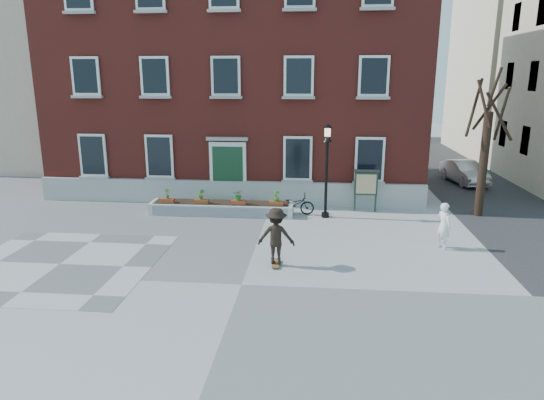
# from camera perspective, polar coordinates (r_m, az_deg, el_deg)

# --- Properties ---
(ground) EXTENTS (100.00, 100.00, 0.00)m
(ground) POSITION_cam_1_polar(r_m,az_deg,el_deg) (14.13, -3.60, -9.91)
(ground) COLOR #969698
(ground) RESTS_ON ground
(checker_patch) EXTENTS (6.00, 6.00, 0.01)m
(checker_patch) POSITION_cam_1_polar(r_m,az_deg,el_deg) (16.94, -23.68, -6.91)
(checker_patch) COLOR #5C5B5E
(checker_patch) RESTS_ON ground
(distant_building) EXTENTS (10.00, 12.00, 13.00)m
(distant_building) POSITION_cam_1_polar(r_m,az_deg,el_deg) (38.39, -26.99, 13.92)
(distant_building) COLOR #BFB09A
(distant_building) RESTS_ON ground
(bicycle) EXTENTS (1.80, 0.76, 0.92)m
(bicycle) POSITION_cam_1_polar(r_m,az_deg,el_deg) (20.82, 2.57, -0.50)
(bicycle) COLOR black
(bicycle) RESTS_ON ground
(parked_car) EXTENTS (1.97, 3.97, 1.25)m
(parked_car) POSITION_cam_1_polar(r_m,az_deg,el_deg) (28.97, 21.68, 3.07)
(parked_car) COLOR silver
(parked_car) RESTS_ON ground
(bystander) EXTENTS (0.64, 0.71, 1.63)m
(bystander) POSITION_cam_1_polar(r_m,az_deg,el_deg) (17.67, 19.55, -2.87)
(bystander) COLOR white
(bystander) RESTS_ON ground
(brick_building) EXTENTS (18.40, 10.85, 12.60)m
(brick_building) POSITION_cam_1_polar(r_m,az_deg,el_deg) (27.00, -3.41, 15.42)
(brick_building) COLOR maroon
(brick_building) RESTS_ON ground
(planter_assembly) EXTENTS (6.20, 1.12, 1.15)m
(planter_assembly) POSITION_cam_1_polar(r_m,az_deg,el_deg) (21.03, -5.94, -0.85)
(planter_assembly) COLOR silver
(planter_assembly) RESTS_ON ground
(bare_tree) EXTENTS (1.83, 1.83, 6.16)m
(bare_tree) POSITION_cam_1_polar(r_m,az_deg,el_deg) (22.05, 23.76, 5.31)
(bare_tree) COLOR #2F1F15
(bare_tree) RESTS_ON ground
(lamp_post) EXTENTS (0.40, 0.40, 3.93)m
(lamp_post) POSITION_cam_1_polar(r_m,az_deg,el_deg) (20.11, 6.47, 4.95)
(lamp_post) COLOR black
(lamp_post) RESTS_ON ground
(notice_board) EXTENTS (1.10, 0.16, 1.87)m
(notice_board) POSITION_cam_1_polar(r_m,az_deg,el_deg) (21.49, 11.00, 1.91)
(notice_board) COLOR #1A3422
(notice_board) RESTS_ON ground
(skateboarder) EXTENTS (1.17, 0.78, 1.87)m
(skateboarder) POSITION_cam_1_polar(r_m,az_deg,el_deg) (15.13, 0.50, -4.26)
(skateboarder) COLOR brown
(skateboarder) RESTS_ON ground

